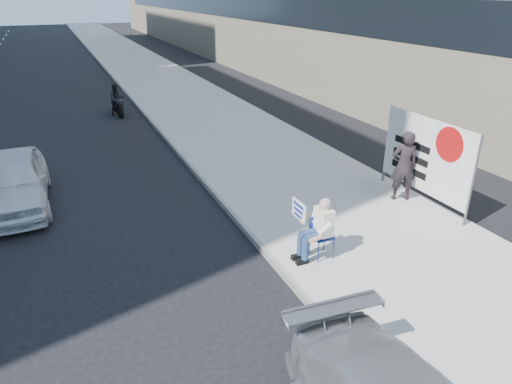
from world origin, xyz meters
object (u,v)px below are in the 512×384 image
motorcycle (117,101)px  protest_banner (426,156)px  white_sedan_near (13,181)px  seated_protester (317,226)px  pedestrian_woman (404,166)px

motorcycle → protest_banner: bearing=-73.0°
protest_banner → white_sedan_near: 10.58m
protest_banner → seated_protester: bearing=-161.8°
white_sedan_near → motorcycle: size_ratio=2.00×
pedestrian_woman → white_sedan_near: bearing=-0.9°
pedestrian_woman → seated_protester: bearing=46.6°
seated_protester → motorcycle: bearing=97.5°
pedestrian_woman → motorcycle: pedestrian_woman is taller
seated_protester → white_sedan_near: 8.00m
white_sedan_near → seated_protester: bearing=-43.3°
pedestrian_woman → motorcycle: 13.81m
protest_banner → pedestrian_woman: bearing=140.6°
pedestrian_woman → motorcycle: size_ratio=0.90×
pedestrian_woman → protest_banner: (0.38, -0.31, 0.33)m
white_sedan_near → motorcycle: (3.89, 8.75, -0.06)m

